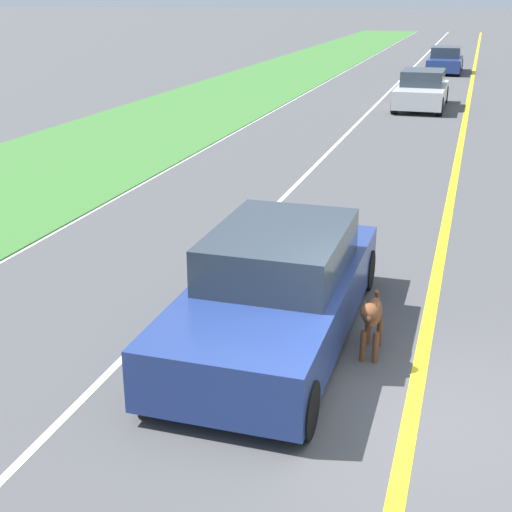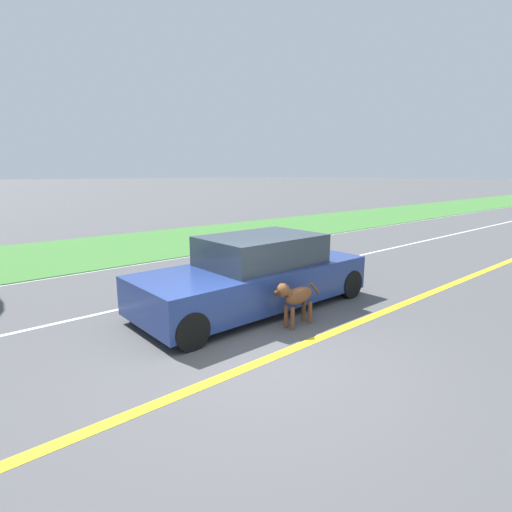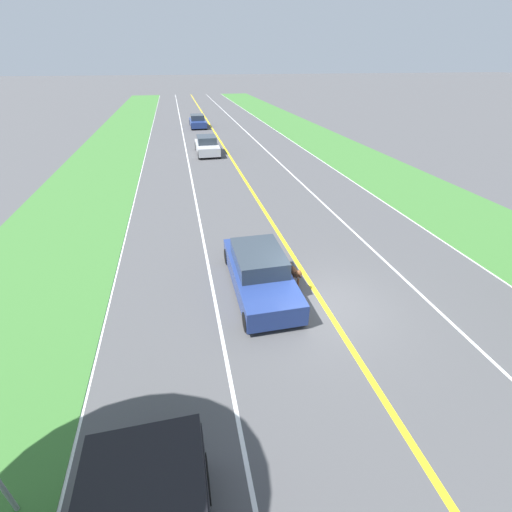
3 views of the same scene
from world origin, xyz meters
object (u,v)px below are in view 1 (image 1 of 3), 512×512
ego_car (277,290)px  dog (372,316)px  car_trailing_near (422,90)px  car_trailing_mid (445,61)px

ego_car → dog: ego_car is taller
dog → ego_car: bearing=-9.4°
car_trailing_near → car_trailing_mid: bearing=-90.7°
car_trailing_near → car_trailing_mid: size_ratio=0.98×
car_trailing_mid → dog: bearing=91.6°
dog → car_trailing_near: (1.12, -20.66, 0.12)m
ego_car → car_trailing_near: bearing=-90.4°
ego_car → car_trailing_mid: (-0.30, -34.05, -0.03)m
dog → car_trailing_mid: (0.95, -34.22, 0.09)m
ego_car → car_trailing_near: 20.49m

